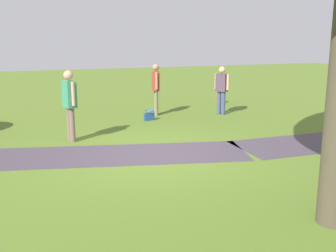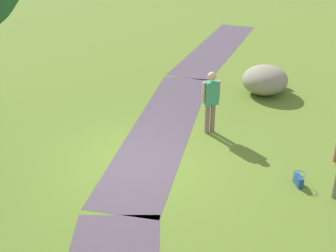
% 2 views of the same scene
% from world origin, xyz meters
% --- Properties ---
extents(ground_plane, '(48.00, 48.00, 0.00)m').
position_xyz_m(ground_plane, '(0.00, 0.00, 0.00)').
color(ground_plane, '#567126').
extents(footpath_segment_mid, '(8.17, 3.38, 0.01)m').
position_xyz_m(footpath_segment_mid, '(1.90, -0.68, 0.00)').
color(footpath_segment_mid, '#473C48').
rests_on(footpath_segment_mid, ground).
extents(woman_with_handbag, '(0.31, 0.51, 1.69)m').
position_xyz_m(woman_with_handbag, '(-1.42, -4.50, 0.98)').
color(woman_with_handbag, '#797152').
rests_on(woman_with_handbag, ground).
extents(man_near_boulder, '(0.34, 0.50, 1.77)m').
position_xyz_m(man_near_boulder, '(1.63, -1.99, 1.03)').
color(man_near_boulder, '#786253').
rests_on(man_near_boulder, ground).
extents(passerby_on_path, '(0.40, 0.44, 1.59)m').
position_xyz_m(passerby_on_path, '(-3.52, -3.89, 0.92)').
color(passerby_on_path, '#404D78').
rests_on(passerby_on_path, ground).
extents(handbag_on_grass, '(0.33, 0.31, 0.31)m').
position_xyz_m(handbag_on_grass, '(-0.95, -3.76, 0.14)').
color(handbag_on_grass, navy).
rests_on(handbag_on_grass, ground).
extents(spare_backpack_on_lawn, '(0.35, 0.35, 0.40)m').
position_xyz_m(spare_backpack_on_lawn, '(-4.52, -5.94, 0.19)').
color(spare_backpack_on_lawn, brown).
rests_on(spare_backpack_on_lawn, ground).
extents(frisbee_on_grass, '(0.24, 0.24, 0.02)m').
position_xyz_m(frisbee_on_grass, '(-1.44, -5.19, 0.01)').
color(frisbee_on_grass, '#419BCC').
rests_on(frisbee_on_grass, ground).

